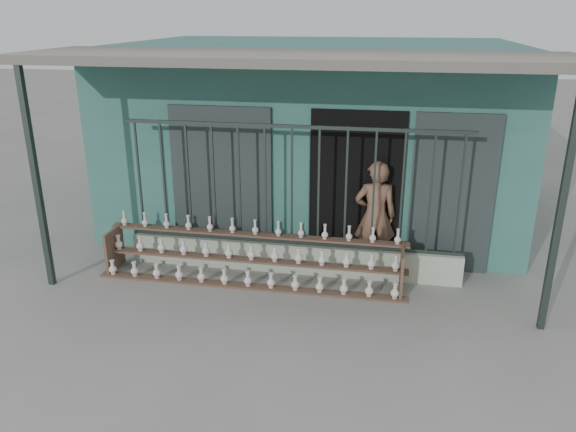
# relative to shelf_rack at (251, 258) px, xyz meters

# --- Properties ---
(ground) EXTENTS (60.00, 60.00, 0.00)m
(ground) POSITION_rel_shelf_rack_xyz_m (0.52, -0.88, -0.36)
(ground) COLOR slate
(workshop_building) EXTENTS (7.40, 6.60, 3.21)m
(workshop_building) POSITION_rel_shelf_rack_xyz_m (0.53, 3.35, 1.26)
(workshop_building) COLOR #2E6259
(workshop_building) RESTS_ON ground
(parapet_wall) EXTENTS (5.00, 0.20, 0.45)m
(parapet_wall) POSITION_rel_shelf_rack_xyz_m (0.52, 0.42, -0.14)
(parapet_wall) COLOR #A4B39A
(parapet_wall) RESTS_ON ground
(security_fence) EXTENTS (5.00, 0.04, 1.80)m
(security_fence) POSITION_rel_shelf_rack_xyz_m (0.52, 0.42, 0.99)
(security_fence) COLOR #283330
(security_fence) RESTS_ON parapet_wall
(shelf_rack) EXTENTS (4.50, 0.68, 0.85)m
(shelf_rack) POSITION_rel_shelf_rack_xyz_m (0.00, 0.00, 0.00)
(shelf_rack) COLOR brown
(shelf_rack) RESTS_ON ground
(elderly_woman) EXTENTS (0.67, 0.49, 1.70)m
(elderly_woman) POSITION_rel_shelf_rack_xyz_m (1.73, 0.74, 0.49)
(elderly_woman) COLOR brown
(elderly_woman) RESTS_ON ground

